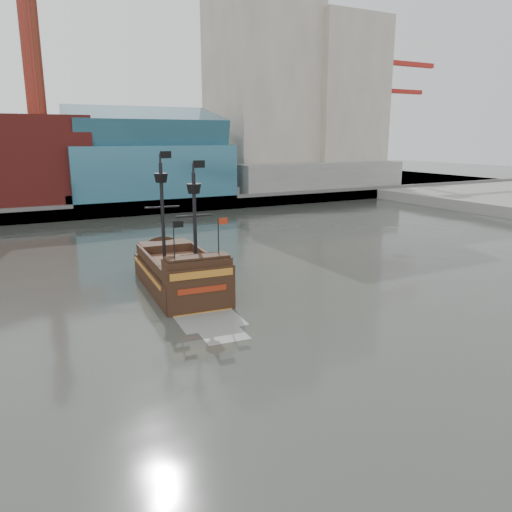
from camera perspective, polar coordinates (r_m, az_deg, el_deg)
ground at (r=32.47m, az=6.15°, el=-11.31°), size 400.00×400.00×0.00m
promenade_far at (r=118.14m, az=-19.81°, el=6.61°), size 220.00×60.00×2.00m
seawall at (r=89.22m, az=-16.96°, el=5.01°), size 220.00×1.00×2.60m
skyline at (r=111.56m, az=-17.44°, el=18.57°), size 149.00×45.00×62.00m
crane_a at (r=142.91m, az=14.43°, el=15.33°), size 22.50×4.00×32.25m
crane_b at (r=156.67m, az=14.51°, el=13.83°), size 19.10×4.00×26.25m
pirate_ship at (r=45.70m, az=-8.66°, el=-2.38°), size 6.76×18.03×13.22m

